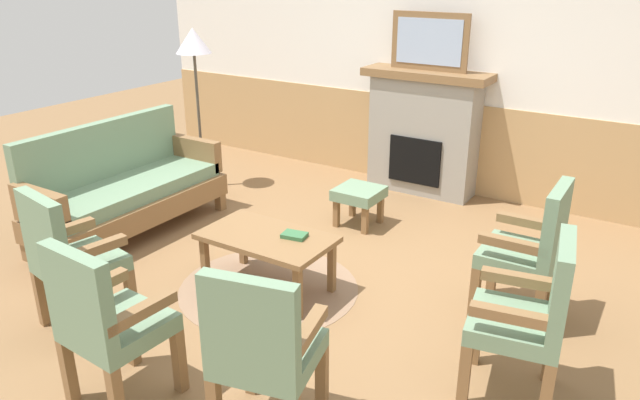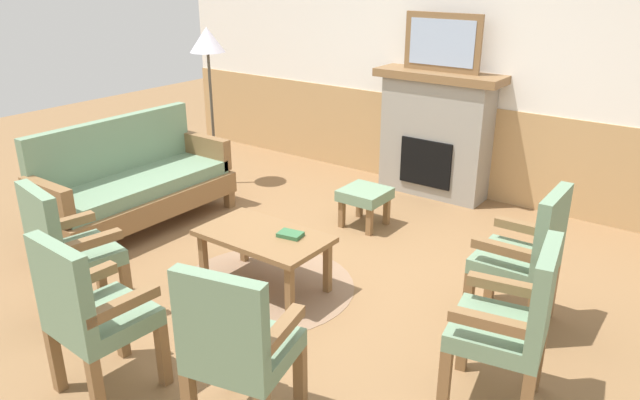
{
  "view_description": "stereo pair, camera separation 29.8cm",
  "coord_description": "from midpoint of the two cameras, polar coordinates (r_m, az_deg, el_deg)",
  "views": [
    {
      "loc": [
        2.36,
        -3.35,
        2.28
      ],
      "look_at": [
        0.0,
        0.35,
        0.55
      ],
      "focal_mm": 33.84,
      "sensor_mm": 36.0,
      "label": 1
    },
    {
      "loc": [
        2.61,
        -3.18,
        2.28
      ],
      "look_at": [
        0.0,
        0.35,
        0.55
      ],
      "focal_mm": 33.84,
      "sensor_mm": 36.0,
      "label": 2
    }
  ],
  "objects": [
    {
      "name": "coffee_table",
      "position": [
        4.43,
        -6.95,
        -3.98
      ],
      "size": [
        0.96,
        0.56,
        0.44
      ],
      "color": "brown",
      "rests_on": "ground_plane"
    },
    {
      "name": "armchair_corner_left",
      "position": [
        3.47,
        -22.01,
        -10.42
      ],
      "size": [
        0.51,
        0.51,
        0.98
      ],
      "color": "brown",
      "rests_on": "ground_plane"
    },
    {
      "name": "ground_plane",
      "position": [
        4.69,
        -4.16,
        -7.61
      ],
      "size": [
        14.0,
        14.0,
        0.0
      ],
      "primitive_type": "plane",
      "color": "olive"
    },
    {
      "name": "wall_back",
      "position": [
        6.44,
        9.72,
        12.57
      ],
      "size": [
        7.2,
        0.14,
        2.7
      ],
      "color": "white",
      "rests_on": "ground_plane"
    },
    {
      "name": "armchair_near_fireplace",
      "position": [
        4.17,
        17.44,
        -4.24
      ],
      "size": [
        0.49,
        0.49,
        0.98
      ],
      "color": "brown",
      "rests_on": "ground_plane"
    },
    {
      "name": "book_on_table",
      "position": [
        4.35,
        -4.4,
        -3.37
      ],
      "size": [
        0.19,
        0.15,
        0.03
      ],
      "primitive_type": "cube",
      "rotation": [
        0.0,
        0.0,
        0.18
      ],
      "color": "#33663D",
      "rests_on": "coffee_table"
    },
    {
      "name": "round_rug",
      "position": [
        4.61,
        -6.74,
        -8.28
      ],
      "size": [
        1.35,
        1.35,
        0.01
      ],
      "primitive_type": "cylinder",
      "color": "#896B51",
      "rests_on": "ground_plane"
    },
    {
      "name": "framed_picture",
      "position": [
        6.18,
        8.91,
        14.58
      ],
      "size": [
        0.8,
        0.04,
        0.56
      ],
      "color": "brown",
      "rests_on": "fireplace"
    },
    {
      "name": "armchair_front_center",
      "position": [
        3.05,
        -8.35,
        -13.62
      ],
      "size": [
        0.58,
        0.58,
        0.98
      ],
      "color": "brown",
      "rests_on": "ground_plane"
    },
    {
      "name": "footstool",
      "position": [
        5.54,
        2.17,
        0.38
      ],
      "size": [
        0.4,
        0.4,
        0.36
      ],
      "color": "brown",
      "rests_on": "ground_plane"
    },
    {
      "name": "armchair_front_left",
      "position": [
        4.25,
        -24.59,
        -4.79
      ],
      "size": [
        0.55,
        0.55,
        0.98
      ],
      "color": "brown",
      "rests_on": "ground_plane"
    },
    {
      "name": "couch",
      "position": [
        5.67,
        -19.38,
        0.87
      ],
      "size": [
        0.7,
        1.8,
        0.98
      ],
      "color": "brown",
      "rests_on": "ground_plane"
    },
    {
      "name": "fireplace",
      "position": [
        6.35,
        8.44,
        6.44
      ],
      "size": [
        1.3,
        0.44,
        1.28
      ],
      "color": "gray",
      "rests_on": "ground_plane"
    },
    {
      "name": "armchair_by_window_left",
      "position": [
        3.41,
        16.88,
        -10.22
      ],
      "size": [
        0.56,
        0.56,
        0.98
      ],
      "color": "brown",
      "rests_on": "ground_plane"
    },
    {
      "name": "floor_lamp_by_couch",
      "position": [
        6.41,
        -13.18,
        13.54
      ],
      "size": [
        0.36,
        0.36,
        1.68
      ],
      "color": "#332D28",
      "rests_on": "ground_plane"
    }
  ]
}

